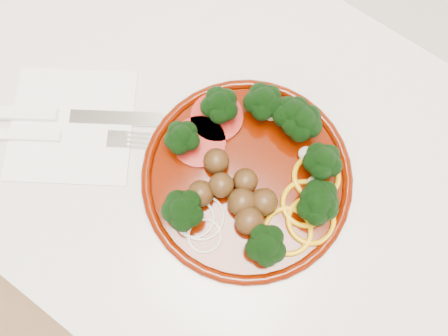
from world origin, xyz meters
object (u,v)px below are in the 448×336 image
Objects in this scene: napkin at (72,125)px; knife at (52,115)px; fork at (47,136)px; plate at (254,172)px.

napkin is 0.03m from knife.
fork is at bearing -97.00° from knife.
plate is at bearing 19.72° from napkin.
plate is 0.29m from fork.
napkin is (-0.25, -0.09, -0.02)m from plate.
knife is 0.03m from fork.
plate reaches higher than knife.
knife is at bearing -161.12° from plate.
knife is at bearing 83.00° from fork.
plate is 0.29m from knife.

